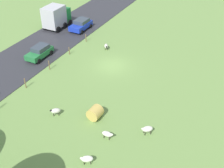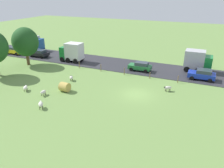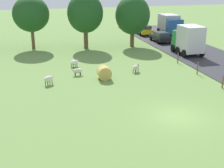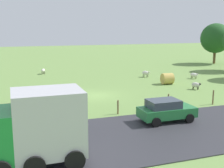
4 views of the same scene
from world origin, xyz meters
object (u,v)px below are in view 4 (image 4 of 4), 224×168
Objects in this scene: sheep_1 at (63,100)px; car_3 at (166,110)px; sheep_3 at (146,73)px; car_1 at (14,125)px; truck_1 at (38,126)px; sheep_0 at (194,75)px; sheep_2 at (43,70)px; hay_bale_0 at (167,79)px; tree_3 at (216,38)px; sheep_4 at (171,76)px; sheep_5 at (196,85)px.

car_3 reaches higher than sheep_1.
car_1 is (17.57, -16.95, 0.34)m from sheep_3.
truck_1 is 1.10× the size of car_1.
sheep_0 is 19.84m from sheep_1.
car_3 is at bearing 12.97° from sheep_2.
hay_bale_0 is at bearing 46.01° from sheep_2.
hay_bale_0 is 21.14m from car_1.
car_1 is 1.03× the size of car_3.
tree_3 is 37.18m from car_3.
sheep_4 is 25.77m from truck_1.
car_3 is (12.36, -7.13, 0.23)m from hay_bale_0.
sheep_2 is at bearing -119.78° from sheep_0.
car_1 reaches higher than sheep_5.
tree_3 reaches higher than car_3.
sheep_1 reaches higher than sheep_0.
sheep_4 is at bearing 140.96° from hay_bale_0.
truck_1 is at bearing -44.96° from hay_bale_0.
tree_3 reaches higher than sheep_2.
sheep_2 is at bearing -124.49° from sheep_4.
sheep_0 is at bearing 139.87° from car_3.
car_3 reaches higher than hay_bale_0.
sheep_2 is (-10.25, -17.92, 0.03)m from sheep_0.
sheep_4 is 0.84× the size of hay_bale_0.
sheep_5 is (5.81, -3.73, 0.02)m from sheep_0.
sheep_0 is at bearing 87.16° from sheep_4.
sheep_5 is 25.19m from tree_3.
sheep_5 is at bearing 114.90° from car_1.
sheep_3 is at bearing -62.63° from tree_3.
sheep_3 reaches higher than sheep_5.
sheep_3 is 1.02× the size of sheep_4.
car_1 reaches higher than sheep_1.
car_1 is (14.59, -19.06, 0.43)m from sheep_4.
truck_1 is at bearing 15.92° from car_1.
car_1 is at bearing -10.03° from sheep_2.
sheep_0 is 18.54m from tree_3.
sheep_1 is 0.29× the size of car_3.
tree_3 is at bearing 132.12° from truck_1.
tree_3 is 44.57m from car_1.
sheep_1 reaches higher than sheep_2.
car_3 reaches higher than sheep_2.
sheep_1 is at bearing -66.52° from hay_bale_0.
sheep_3 is 0.28× the size of car_3.
tree_3 is 1.85× the size of car_3.
hay_bale_0 is 23.63m from tree_3.
sheep_2 is 1.10× the size of sheep_3.
sheep_1 is 0.15× the size of tree_3.
sheep_0 is 26.55m from car_1.
truck_1 reaches higher than sheep_3.
truck_1 reaches higher than car_3.
hay_bale_0 reaches higher than sheep_1.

